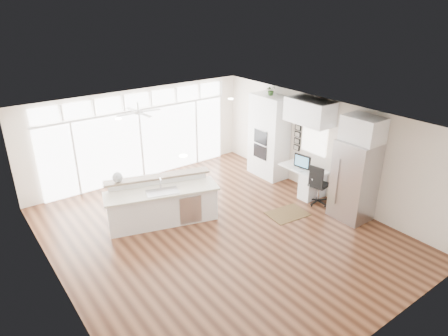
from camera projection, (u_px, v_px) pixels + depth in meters
floor at (218, 233)px, 9.39m from camera, size 7.00×8.00×0.02m
ceiling at (218, 123)px, 8.31m from camera, size 7.00×8.00×0.02m
wall_back at (139, 135)px, 11.80m from camera, size 7.00×0.04×2.70m
wall_front at (376, 274)px, 5.90m from camera, size 7.00×0.04×2.70m
wall_left at (55, 232)px, 6.94m from camera, size 0.04×8.00×2.70m
wall_right at (323, 148)px, 10.76m from camera, size 0.04×8.00×2.70m
glass_wall at (141, 145)px, 11.87m from camera, size 5.80×0.06×2.08m
transom_row at (137, 101)px, 11.34m from camera, size 5.90×0.06×0.40m
desk_window at (314, 138)px, 10.88m from camera, size 0.04×0.85×0.85m
ceiling_fan at (138, 108)px, 10.19m from camera, size 1.16×1.16×0.32m
recessed_lights at (212, 121)px, 8.47m from camera, size 3.40×3.00×0.02m
oven_cabinet at (269, 137)px, 11.94m from camera, size 0.64×1.20×2.50m
desk_nook at (303, 180)px, 11.16m from camera, size 0.72×1.30×0.76m
upper_cabinets at (310, 112)px, 10.40m from camera, size 0.64×1.30×0.64m
refrigerator at (354, 181)px, 9.69m from camera, size 0.76×0.90×2.00m
fridge_cabinet at (363, 129)px, 9.20m from camera, size 0.64×0.90×0.60m
framed_photos at (297, 138)px, 11.39m from camera, size 0.06×0.22×0.80m
kitchen_island at (162, 203)px, 9.62m from camera, size 2.88×1.75×1.07m
rug at (287, 214)px, 10.19m from camera, size 1.06×0.82×0.01m
office_chair at (319, 184)px, 10.54m from camera, size 0.66×0.63×1.10m
fishbowl at (117, 177)px, 9.40m from camera, size 0.33×0.33×0.25m
monitor at (302, 161)px, 10.88m from camera, size 0.16×0.52×0.43m
keyboard at (297, 170)px, 10.87m from camera, size 0.13×0.33×0.02m
potted_plant at (271, 91)px, 11.40m from camera, size 0.27×0.30×0.23m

